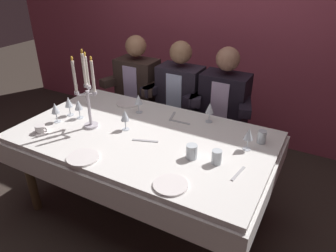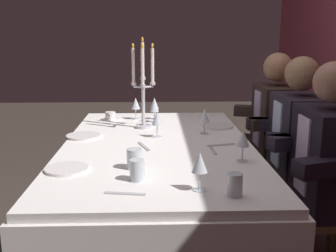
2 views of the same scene
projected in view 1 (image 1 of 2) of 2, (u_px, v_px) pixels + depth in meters
The scene contains 25 objects.
ground_plane at pixel (146, 209), 2.71m from camera, with size 12.00×12.00×0.00m, color #372D27.
back_wall at pixel (225, 17), 3.36m from camera, with size 6.00×0.12×2.70m, color #A04055.
dining_table at pixel (143, 148), 2.42m from camera, with size 1.94×1.14×0.74m.
candelabra at pixel (87, 94), 2.34m from camera, with size 0.15×0.17×0.61m.
dinner_plate_0 at pixel (128, 103), 2.85m from camera, with size 0.22×0.22×0.01m, color white.
dinner_plate_1 at pixel (171, 185), 1.82m from camera, with size 0.21×0.21×0.01m, color white.
dinner_plate_2 at pixel (83, 158), 2.07m from camera, with size 0.21×0.21×0.01m, color white.
wine_glass_0 at pixel (55, 109), 2.48m from camera, with size 0.07×0.07×0.16m.
wine_glass_1 at pixel (249, 135), 2.12m from camera, with size 0.07×0.07×0.16m.
wine_glass_2 at pixel (125, 116), 2.37m from camera, with size 0.07×0.07×0.16m.
wine_glass_3 at pixel (210, 109), 2.49m from camera, with size 0.07×0.07×0.16m.
wine_glass_4 at pixel (69, 102), 2.59m from camera, with size 0.07×0.07×0.16m.
wine_glass_5 at pixel (78, 105), 2.55m from camera, with size 0.07×0.07×0.16m.
wine_glass_6 at pixel (139, 100), 2.64m from camera, with size 0.07×0.07×0.16m.
water_tumbler_0 at pixel (262, 137), 2.23m from camera, with size 0.06×0.06×0.09m, color silver.
water_tumbler_1 at pixel (217, 157), 2.00m from camera, with size 0.07×0.07×0.10m, color silver.
water_tumbler_2 at pixel (192, 152), 2.06m from camera, with size 0.07×0.07×0.10m, color silver.
coffee_cup_0 at pixel (41, 129), 2.37m from camera, with size 0.13×0.12×0.06m.
knife_0 at pixel (145, 141), 2.27m from camera, with size 0.19×0.02×0.01m, color #B7B7BC.
fork_1 at pixel (172, 116), 2.62m from camera, with size 0.17×0.02×0.01m, color #B7B7BC.
fork_2 at pixel (238, 173), 1.92m from camera, with size 0.17×0.02×0.01m, color #B7B7BC.
fork_3 at pixel (180, 122), 2.53m from camera, with size 0.17×0.02×0.01m, color #B7B7BC.
seated_diner_0 at pixel (138, 84), 3.31m from camera, with size 0.63×0.48×1.24m.
seated_diner_1 at pixel (180, 92), 3.10m from camera, with size 0.63×0.48×1.24m.
seated_diner_2 at pixel (224, 101), 2.91m from camera, with size 0.63×0.48×1.24m.
Camera 1 is at (1.15, -1.71, 1.90)m, focal length 33.77 mm.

